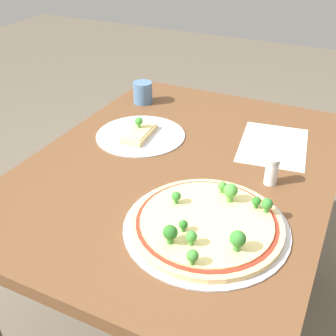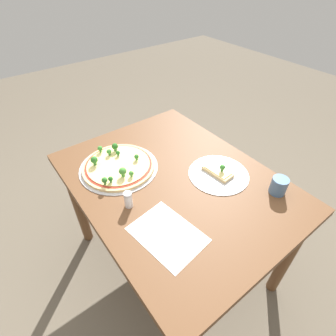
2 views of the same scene
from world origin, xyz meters
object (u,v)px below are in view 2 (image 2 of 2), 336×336
condiment_shaker (128,200)px  pizza_tray_slice (218,173)px  dining_table (174,194)px  drinking_cup (279,186)px  pizza_tray_whole (118,166)px

condiment_shaker → pizza_tray_slice: bearing=-100.8°
dining_table → drinking_cup: drinking_cup is taller
dining_table → condiment_shaker: 0.29m
dining_table → pizza_tray_whole: 0.31m
pizza_tray_whole → pizza_tray_slice: (-0.34, -0.37, -0.01)m
dining_table → condiment_shaker: (-0.01, 0.26, 0.14)m
drinking_cup → condiment_shaker: drinking_cup is taller
dining_table → drinking_cup: 0.49m
pizza_tray_whole → pizza_tray_slice: 0.50m
dining_table → condiment_shaker: size_ratio=14.37×
dining_table → drinking_cup: bearing=-137.5°
dining_table → condiment_shaker: bearing=92.9°
dining_table → drinking_cup: size_ratio=13.96×
pizza_tray_whole → dining_table: bearing=-143.9°
drinking_cup → pizza_tray_slice: bearing=26.6°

